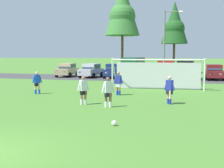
{
  "coord_description": "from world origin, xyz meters",
  "views": [
    {
      "loc": [
        5.93,
        -6.94,
        2.87
      ],
      "look_at": [
        1.33,
        9.08,
        1.21
      ],
      "focal_mm": 47.72,
      "sensor_mm": 36.0,
      "label": 1
    }
  ],
  "objects_px": {
    "parked_car_slot_left": "(91,70)",
    "parked_car_slot_center": "(133,68)",
    "soccer_ball": "(114,123)",
    "player_striker_near": "(118,84)",
    "parked_car_slot_center_left": "(114,71)",
    "parked_car_slot_center_right": "(166,69)",
    "soccer_goal": "(158,74)",
    "player_trailing_back": "(108,92)",
    "street_lamp": "(166,46)",
    "player_defender_far": "(37,83)",
    "parked_car_slot_far_right": "(214,72)",
    "player_winger_left": "(169,90)",
    "player_midfield_center": "(83,90)",
    "parked_car_slot_far_left": "(67,70)",
    "parked_car_slot_right": "(185,70)"
  },
  "relations": [
    {
      "from": "parked_car_slot_left",
      "to": "parked_car_slot_center",
      "type": "relative_size",
      "value": 0.88
    },
    {
      "from": "soccer_ball",
      "to": "player_striker_near",
      "type": "relative_size",
      "value": 0.13
    },
    {
      "from": "player_striker_near",
      "to": "parked_car_slot_center_left",
      "type": "relative_size",
      "value": 0.38
    },
    {
      "from": "parked_car_slot_left",
      "to": "parked_car_slot_center",
      "type": "xyz_separation_m",
      "value": [
        5.62,
        -1.16,
        0.47
      ]
    },
    {
      "from": "soccer_ball",
      "to": "parked_car_slot_center_right",
      "type": "relative_size",
      "value": 0.05
    },
    {
      "from": "player_striker_near",
      "to": "soccer_goal",
      "type": "bearing_deg",
      "value": 63.81
    },
    {
      "from": "player_trailing_back",
      "to": "street_lamp",
      "type": "relative_size",
      "value": 0.23
    },
    {
      "from": "player_trailing_back",
      "to": "parked_car_slot_center",
      "type": "height_order",
      "value": "parked_car_slot_center"
    },
    {
      "from": "player_defender_far",
      "to": "parked_car_slot_center_right",
      "type": "distance_m",
      "value": 17.73
    },
    {
      "from": "soccer_goal",
      "to": "parked_car_slot_far_right",
      "type": "relative_size",
      "value": 1.77
    },
    {
      "from": "player_winger_left",
      "to": "soccer_goal",
      "type": "bearing_deg",
      "value": 102.59
    },
    {
      "from": "player_midfield_center",
      "to": "street_lamp",
      "type": "relative_size",
      "value": 0.23
    },
    {
      "from": "player_striker_near",
      "to": "parked_car_slot_center",
      "type": "height_order",
      "value": "parked_car_slot_center"
    },
    {
      "from": "parked_car_slot_center_right",
      "to": "street_lamp",
      "type": "relative_size",
      "value": 0.64
    },
    {
      "from": "player_striker_near",
      "to": "player_winger_left",
      "type": "relative_size",
      "value": 1.0
    },
    {
      "from": "parked_car_slot_far_left",
      "to": "parked_car_slot_center_right",
      "type": "distance_m",
      "value": 12.72
    },
    {
      "from": "player_winger_left",
      "to": "street_lamp",
      "type": "bearing_deg",
      "value": 96.81
    },
    {
      "from": "parked_car_slot_center_right",
      "to": "player_midfield_center",
      "type": "bearing_deg",
      "value": -97.95
    },
    {
      "from": "player_trailing_back",
      "to": "soccer_ball",
      "type": "bearing_deg",
      "value": -69.94
    },
    {
      "from": "player_defender_far",
      "to": "parked_car_slot_far_left",
      "type": "relative_size",
      "value": 0.38
    },
    {
      "from": "player_defender_far",
      "to": "player_striker_near",
      "type": "bearing_deg",
      "value": 9.56
    },
    {
      "from": "player_defender_far",
      "to": "parked_car_slot_far_right",
      "type": "xyz_separation_m",
      "value": [
        13.04,
        16.64,
        0.05
      ]
    },
    {
      "from": "soccer_ball",
      "to": "parked_car_slot_left",
      "type": "relative_size",
      "value": 0.05
    },
    {
      "from": "parked_car_slot_far_right",
      "to": "parked_car_slot_center_right",
      "type": "bearing_deg",
      "value": -173.08
    },
    {
      "from": "player_striker_near",
      "to": "parked_car_slot_center_right",
      "type": "relative_size",
      "value": 0.35
    },
    {
      "from": "player_winger_left",
      "to": "parked_car_slot_far_right",
      "type": "distance_m",
      "value": 18.81
    },
    {
      "from": "parked_car_slot_right",
      "to": "soccer_ball",
      "type": "bearing_deg",
      "value": -94.62
    },
    {
      "from": "parked_car_slot_far_right",
      "to": "player_defender_far",
      "type": "bearing_deg",
      "value": -128.08
    },
    {
      "from": "player_winger_left",
      "to": "parked_car_slot_left",
      "type": "bearing_deg",
      "value": 122.41
    },
    {
      "from": "parked_car_slot_center",
      "to": "street_lamp",
      "type": "height_order",
      "value": "street_lamp"
    },
    {
      "from": "soccer_goal",
      "to": "parked_car_slot_center_right",
      "type": "distance_m",
      "value": 10.57
    },
    {
      "from": "soccer_ball",
      "to": "parked_car_slot_right",
      "type": "bearing_deg",
      "value": 85.38
    },
    {
      "from": "parked_car_slot_center",
      "to": "soccer_ball",
      "type": "bearing_deg",
      "value": -79.91
    },
    {
      "from": "player_midfield_center",
      "to": "player_defender_far",
      "type": "xyz_separation_m",
      "value": [
        -4.95,
        3.42,
        0.0
      ]
    },
    {
      "from": "parked_car_slot_right",
      "to": "player_trailing_back",
      "type": "bearing_deg",
      "value": -99.79
    },
    {
      "from": "player_winger_left",
      "to": "parked_car_slot_far_right",
      "type": "bearing_deg",
      "value": 79.7
    },
    {
      "from": "soccer_ball",
      "to": "street_lamp",
      "type": "bearing_deg",
      "value": 89.82
    },
    {
      "from": "player_striker_near",
      "to": "player_winger_left",
      "type": "distance_m",
      "value": 4.76
    },
    {
      "from": "player_winger_left",
      "to": "parked_car_slot_center_left",
      "type": "xyz_separation_m",
      "value": [
        -8.33,
        17.82,
        0.05
      ]
    },
    {
      "from": "player_winger_left",
      "to": "player_trailing_back",
      "type": "distance_m",
      "value": 3.7
    },
    {
      "from": "player_trailing_back",
      "to": "street_lamp",
      "type": "xyz_separation_m",
      "value": [
        1.52,
        15.31,
        2.93
      ]
    },
    {
      "from": "player_striker_near",
      "to": "parked_car_slot_far_right",
      "type": "distance_m",
      "value": 17.22
    },
    {
      "from": "parked_car_slot_center_right",
      "to": "player_trailing_back",
      "type": "bearing_deg",
      "value": -93.16
    },
    {
      "from": "soccer_goal",
      "to": "player_defender_far",
      "type": "height_order",
      "value": "soccer_goal"
    },
    {
      "from": "soccer_ball",
      "to": "player_defender_far",
      "type": "height_order",
      "value": "player_defender_far"
    },
    {
      "from": "parked_car_slot_center_right",
      "to": "parked_car_slot_far_left",
      "type": "bearing_deg",
      "value": 178.96
    },
    {
      "from": "player_winger_left",
      "to": "player_trailing_back",
      "type": "height_order",
      "value": "same"
    },
    {
      "from": "soccer_ball",
      "to": "player_midfield_center",
      "type": "relative_size",
      "value": 0.13
    },
    {
      "from": "parked_car_slot_right",
      "to": "street_lamp",
      "type": "distance_m",
      "value": 5.2
    },
    {
      "from": "player_midfield_center",
      "to": "parked_car_slot_right",
      "type": "xyz_separation_m",
      "value": [
        4.96,
        18.95,
        0.29
      ]
    }
  ]
}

